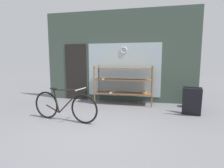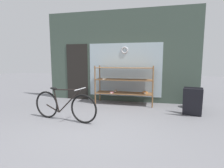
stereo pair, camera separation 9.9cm
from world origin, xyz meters
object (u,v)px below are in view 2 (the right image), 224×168
at_px(bicycle, 64,106).
at_px(display_case, 124,81).
at_px(trash_bin, 197,98).
at_px(sandwich_board, 192,102).

bearing_deg(bicycle, display_case, 68.37).
height_order(bicycle, trash_bin, bicycle).
xyz_separation_m(display_case, bicycle, (-1.17, -2.02, -0.41)).
bearing_deg(bicycle, trash_bin, 37.90).
distance_m(sandwich_board, trash_bin, 0.87).
bearing_deg(sandwich_board, display_case, 168.33).
relative_size(display_case, trash_bin, 3.37).
xyz_separation_m(sandwich_board, trash_bin, (0.29, 0.82, -0.07)).
distance_m(display_case, bicycle, 2.37).
height_order(display_case, trash_bin, display_case).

